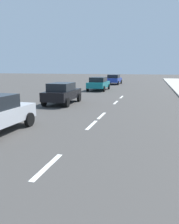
{
  "coord_description": "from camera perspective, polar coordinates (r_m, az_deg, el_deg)",
  "views": [
    {
      "loc": [
        2.66,
        3.88,
        2.66
      ],
      "look_at": [
        0.54,
        11.63,
        1.1
      ],
      "focal_mm": 36.63,
      "sensor_mm": 36.0,
      "label": 1
    }
  ],
  "objects": [
    {
      "name": "lane_stripe_3",
      "position": [
        10.81,
        0.56,
        -3.24
      ],
      "size": [
        0.16,
        1.8,
        0.01
      ],
      "primitive_type": "cube",
      "color": "white",
      "rests_on": "ground"
    },
    {
      "name": "lane_stripe_6",
      "position": [
        21.3,
        7.99,
        3.73
      ],
      "size": [
        0.16,
        1.8,
        0.01
      ],
      "primitive_type": "cube",
      "color": "white",
      "rests_on": "ground"
    },
    {
      "name": "ground_plane",
      "position": [
        16.56,
        5.83,
        1.69
      ],
      "size": [
        160.0,
        160.0,
        0.0
      ],
      "primitive_type": "plane",
      "color": "#423F3D"
    },
    {
      "name": "lane_stripe_5",
      "position": [
        17.9,
        6.56,
        2.39
      ],
      "size": [
        0.16,
        1.8,
        0.01
      ],
      "primitive_type": "cube",
      "color": "white",
      "rests_on": "ground"
    },
    {
      "name": "parked_car_teal",
      "position": [
        27.44,
        2.29,
        7.19
      ],
      "size": [
        2.11,
        4.57,
        1.57
      ],
      "rotation": [
        0.0,
        0.0,
        0.01
      ],
      "color": "#14727A",
      "rests_on": "ground"
    },
    {
      "name": "parked_car_blue",
      "position": [
        37.75,
        6.13,
        8.18
      ],
      "size": [
        2.17,
        4.58,
        1.57
      ],
      "rotation": [
        0.0,
        0.0,
        -0.02
      ],
      "color": "#1E389E",
      "rests_on": "ground"
    },
    {
      "name": "lane_stripe_2",
      "position": [
        6.54,
        -10.45,
        -13.19
      ],
      "size": [
        0.16,
        1.8,
        0.01
      ],
      "primitive_type": "cube",
      "color": "white",
      "rests_on": "ground"
    },
    {
      "name": "lane_stripe_4",
      "position": [
        12.89,
        3.04,
        -0.91
      ],
      "size": [
        0.16,
        1.8,
        0.01
      ],
      "primitive_type": "cube",
      "color": "white",
      "rests_on": "ground"
    },
    {
      "name": "parked_car_black",
      "position": [
        17.14,
        -6.82,
        4.81
      ],
      "size": [
        1.97,
        4.14,
        1.57
      ],
      "rotation": [
        0.0,
        0.0,
        0.02
      ],
      "color": "black",
      "rests_on": "ground"
    }
  ]
}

